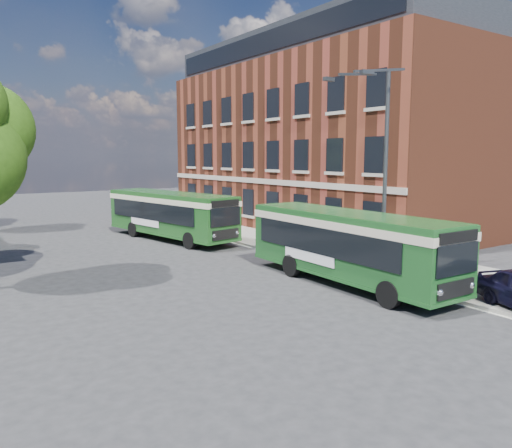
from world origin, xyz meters
TOP-DOWN VIEW (x-y plane):
  - ground at (0.00, 0.00)m, footprint 120.00×120.00m
  - pavement at (7.00, 8.00)m, footprint 6.00×48.00m
  - kerb_line at (3.95, 8.00)m, footprint 0.12×48.00m
  - brick_office at (14.00, 12.00)m, footprint 12.10×26.00m
  - street_lamp at (4.84, -2.00)m, footprint 2.96×2.38m
  - bus_stop_sign at (5.60, -4.20)m, footprint 0.35×0.08m
  - bus_front at (2.71, -2.32)m, footprint 2.78×10.50m
  - bus_rear at (1.33, 12.25)m, footprint 4.39×11.19m
  - pedestrian_a at (5.98, -5.19)m, footprint 0.78×0.63m
  - pedestrian_b at (7.15, -1.57)m, footprint 0.86×0.68m

SIDE VIEW (x-z plane):
  - ground at x=0.00m, z-range 0.00..0.00m
  - kerb_line at x=3.95m, z-range 0.00..0.01m
  - pavement at x=7.00m, z-range 0.00..0.15m
  - pedestrian_b at x=7.15m, z-range 0.15..1.89m
  - pedestrian_a at x=5.98m, z-range 0.15..2.01m
  - bus_stop_sign at x=5.60m, z-range 0.25..2.77m
  - bus_front at x=2.71m, z-range 0.32..3.34m
  - bus_rear at x=1.33m, z-range 0.32..3.34m
  - street_lamp at x=4.84m, z-range 0.29..9.29m
  - brick_office at x=14.00m, z-range -0.13..14.07m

